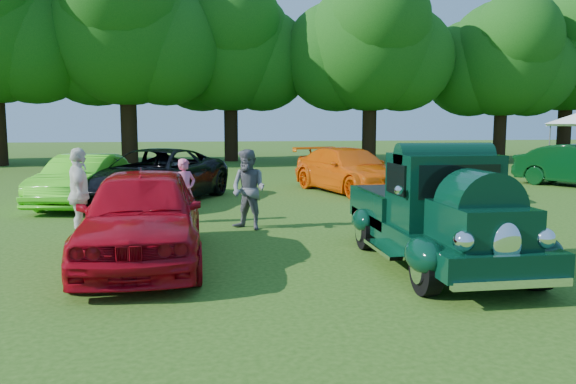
{
  "coord_description": "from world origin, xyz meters",
  "views": [
    {
      "loc": [
        -2.57,
        -8.32,
        2.32
      ],
      "look_at": [
        -1.09,
        1.29,
        1.1
      ],
      "focal_mm": 35.0,
      "sensor_mm": 36.0,
      "label": 1
    }
  ],
  "objects": [
    {
      "name": "ground",
      "position": [
        0.0,
        0.0,
        0.0
      ],
      "size": [
        120.0,
        120.0,
        0.0
      ],
      "primitive_type": "plane",
      "color": "#274E12",
      "rests_on": "ground"
    },
    {
      "name": "hero_pickup",
      "position": [
        1.19,
        0.19,
        0.79
      ],
      "size": [
        2.17,
        4.66,
        1.82
      ],
      "color": "black",
      "rests_on": "ground"
    },
    {
      "name": "red_convertible",
      "position": [
        -3.54,
        1.03,
        0.79
      ],
      "size": [
        1.96,
        4.69,
        1.59
      ],
      "primitive_type": "imported",
      "rotation": [
        0.0,
        0.0,
        0.02
      ],
      "color": "#A70714",
      "rests_on": "ground"
    },
    {
      "name": "back_car_lime",
      "position": [
        -5.84,
        7.87,
        0.71
      ],
      "size": [
        2.35,
        4.5,
        1.41
      ],
      "primitive_type": "imported",
      "rotation": [
        0.0,
        0.0,
        -0.21
      ],
      "color": "#4BDA1D",
      "rests_on": "ground"
    },
    {
      "name": "back_car_black",
      "position": [
        -3.93,
        8.14,
        0.78
      ],
      "size": [
        4.72,
        6.16,
        1.55
      ],
      "primitive_type": "imported",
      "rotation": [
        0.0,
        0.0,
        -0.44
      ],
      "color": "black",
      "rests_on": "ground"
    },
    {
      "name": "back_car_orange",
      "position": [
        2.27,
        9.7,
        0.73
      ],
      "size": [
        3.46,
        5.42,
        1.46
      ],
      "primitive_type": "imported",
      "rotation": [
        0.0,
        0.0,
        0.3
      ],
      "color": "#EC5D08",
      "rests_on": "ground"
    },
    {
      "name": "back_car_blue",
      "position": [
        5.33,
        8.08,
        0.69
      ],
      "size": [
        1.87,
        4.15,
        1.38
      ],
      "primitive_type": "imported",
      "rotation": [
        0.0,
        0.0,
        -0.06
      ],
      "color": "#0E409D",
      "rests_on": "ground"
    },
    {
      "name": "spectator_pink",
      "position": [
        -2.96,
        4.74,
        0.74
      ],
      "size": [
        0.65,
        0.61,
        1.48
      ],
      "primitive_type": "imported",
      "rotation": [
        0.0,
        0.0,
        0.64
      ],
      "color": "pink",
      "rests_on": "ground"
    },
    {
      "name": "spectator_grey",
      "position": [
        -1.58,
        3.67,
        0.87
      ],
      "size": [
        1.07,
        1.05,
        1.74
      ],
      "primitive_type": "imported",
      "rotation": [
        0.0,
        0.0,
        -0.72
      ],
      "color": "slate",
      "rests_on": "ground"
    },
    {
      "name": "spectator_white",
      "position": [
        -4.93,
        2.95,
        0.91
      ],
      "size": [
        0.67,
        1.14,
        1.83
      ],
      "primitive_type": "imported",
      "rotation": [
        0.0,
        0.0,
        1.79
      ],
      "color": "white",
      "rests_on": "ground"
    },
    {
      "name": "tree_line",
      "position": [
        0.53,
        24.13,
        6.87
      ],
      "size": [
        62.73,
        10.18,
        11.67
      ],
      "color": "black",
      "rests_on": "ground"
    }
  ]
}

